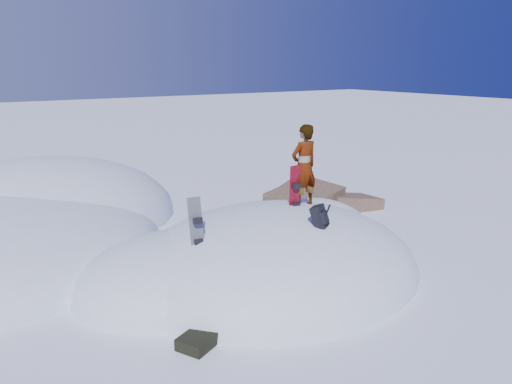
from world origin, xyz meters
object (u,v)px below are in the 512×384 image
snowboard_red (295,198)px  person (304,166)px  backpack (320,216)px  snowboard_dark (197,233)px

snowboard_red → person: bearing=11.1°
backpack → person: bearing=33.4°
snowboard_red → backpack: size_ratio=2.85×
snowboard_dark → person: 3.19m
snowboard_red → snowboard_dark: 2.73m
snowboard_red → snowboard_dark: (-2.70, -0.33, -0.26)m
person → snowboard_red: bearing=11.7°
backpack → snowboard_dark: bearing=126.7°
snowboard_red → snowboard_dark: size_ratio=1.06×
person → snowboard_dark: bearing=4.6°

